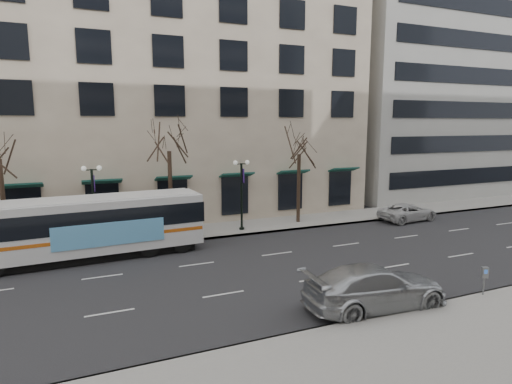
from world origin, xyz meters
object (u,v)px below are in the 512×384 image
tree_far_right (299,142)px  silver_car (375,287)px  lamp_post_left (94,202)px  white_pickup (408,212)px  tree_far_mid (169,137)px  lamp_post_right (242,192)px  pay_station (485,275)px  city_bus (88,226)px

tree_far_right → silver_car: (-4.49, -15.00, -5.50)m
lamp_post_left → white_pickup: size_ratio=1.04×
tree_far_mid → white_pickup: 19.85m
tree_far_right → lamp_post_left: size_ratio=1.55×
lamp_post_right → pay_station: lamp_post_right is taller
pay_station → tree_far_right: bearing=114.8°
tree_far_right → city_bus: tree_far_right is taller
lamp_post_left → silver_car: 17.94m
silver_car → white_pickup: silver_car is taller
lamp_post_right → silver_car: size_ratio=0.82×
tree_far_right → pay_station: tree_far_right is taller
tree_far_right → silver_car: 16.60m
tree_far_mid → silver_car: bearing=-69.8°
lamp_post_left → city_bus: lamp_post_left is taller
tree_far_right → lamp_post_right: bearing=-173.1°
silver_car → tree_far_mid: bearing=23.9°
lamp_post_left → silver_car: (10.50, -14.40, -2.02)m
lamp_post_right → white_pickup: 13.99m
tree_far_right → white_pickup: 10.71m
tree_far_mid → pay_station: tree_far_mid is taller
tree_far_right → white_pickup: bearing=-16.7°
tree_far_mid → city_bus: tree_far_mid is taller
silver_car → pay_station: 5.29m
tree_far_right → lamp_post_left: (-14.99, -0.60, -3.48)m
silver_car → lamp_post_right: bearing=5.8°
lamp_post_right → city_bus: 10.78m
tree_far_mid → white_pickup: bearing=-7.9°
city_bus → pay_station: (16.14, -13.10, -0.88)m
tree_far_right → white_pickup: tree_far_right is taller
lamp_post_left → city_bus: bearing=-100.9°
lamp_post_right → pay_station: (5.67, -15.50, -1.86)m
lamp_post_right → silver_car: 14.55m
lamp_post_left → city_bus: size_ratio=0.39×
city_bus → white_pickup: size_ratio=2.67×
silver_car → tree_far_right: bearing=-12.9°
city_bus → white_pickup: (24.12, 0.40, -1.27)m
lamp_post_right → tree_far_mid: bearing=173.2°
silver_car → pay_station: (5.17, -1.10, 0.16)m
lamp_post_right → silver_car: lamp_post_right is taller
tree_far_right → pay_station: size_ratio=6.25×
tree_far_mid → lamp_post_left: bearing=-173.1°
silver_car → white_pickup: (13.16, 12.40, -0.22)m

